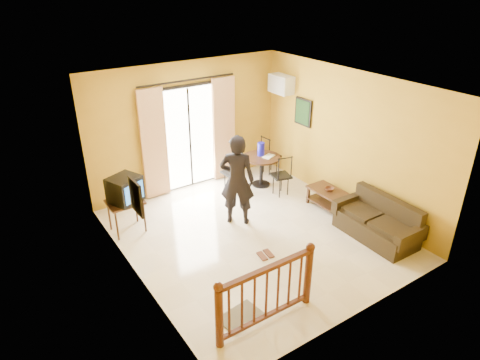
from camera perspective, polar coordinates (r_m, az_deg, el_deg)
ground at (r=8.06m, az=1.86°, el=-7.23°), size 5.00×5.00×0.00m
room_shell at (r=7.26m, az=2.05°, el=4.07°), size 5.00×5.00×5.00m
balcony_door at (r=9.39m, az=-6.71°, el=5.76°), size 2.25×0.14×2.46m
tv_table at (r=8.16m, az=-15.05°, el=-3.22°), size 0.63×0.53×0.63m
television at (r=8.02m, az=-15.09°, el=-1.20°), size 0.67×0.64×0.48m
picture_left at (r=6.23m, az=-13.67°, el=-2.19°), size 0.05×0.42×0.52m
dining_table at (r=9.61m, az=2.88°, el=2.33°), size 0.84×0.84×0.70m
water_jug at (r=9.56m, az=2.82°, el=4.14°), size 0.16×0.16×0.30m
serving_tray at (r=9.54m, az=3.85°, el=3.16°), size 0.33×0.27×0.02m
dining_chairs at (r=9.81m, az=2.80°, el=-0.72°), size 1.70×1.46×0.95m
air_conditioner at (r=9.82m, az=5.49°, el=12.60°), size 0.31×0.60×0.40m
botanical_print at (r=9.56m, az=8.41°, el=8.95°), size 0.05×0.50×0.60m
coffee_table at (r=8.95m, az=11.78°, el=-2.17°), size 0.50×0.90×0.40m
bowl at (r=8.88m, az=11.82°, el=-1.22°), size 0.24×0.24×0.06m
sofa at (r=8.24m, az=17.94°, el=-5.49°), size 0.76×1.59×0.76m
standing_person at (r=8.01m, az=-0.39°, el=-0.02°), size 0.78×0.75×1.80m
stair_balustrade at (r=5.95m, az=3.57°, el=-14.47°), size 1.63×0.13×1.04m
doormat at (r=6.38m, az=0.08°, el=-17.74°), size 0.65×0.48×0.02m
sandals at (r=7.51m, az=3.41°, el=-9.92°), size 0.28×0.26×0.03m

